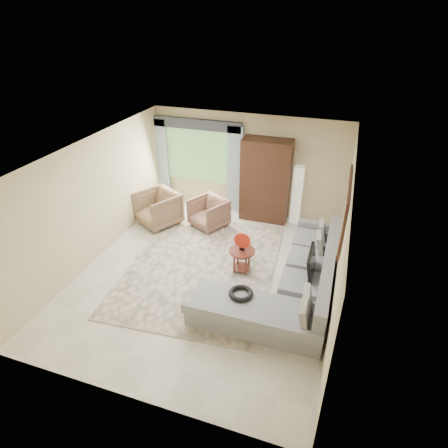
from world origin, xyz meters
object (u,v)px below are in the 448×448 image
(coffee_table, at_px, (242,260))
(floor_lamp, at_px, (297,195))
(armchair_left, at_px, (158,209))
(armoire, at_px, (266,181))
(sectional_sofa, at_px, (293,286))
(potted_plant, at_px, (156,199))
(armchair_right, at_px, (209,213))
(tv_screen, at_px, (312,263))

(coffee_table, bearing_deg, floor_lamp, 74.11)
(coffee_table, height_order, armchair_left, armchair_left)
(armchair_left, distance_m, armoire, 2.78)
(sectional_sofa, relative_size, armoire, 1.65)
(armoire, distance_m, floor_lamp, 0.86)
(sectional_sofa, bearing_deg, potted_plant, 148.96)
(armchair_right, bearing_deg, coffee_table, -21.80)
(armoire, height_order, floor_lamp, armoire)
(armchair_left, distance_m, armchair_right, 1.28)
(armchair_left, height_order, potted_plant, armchair_left)
(armchair_right, bearing_deg, floor_lamp, 52.72)
(armchair_left, relative_size, armoire, 0.45)
(floor_lamp, bearing_deg, coffee_table, -105.89)
(armchair_left, relative_size, armchair_right, 1.17)
(potted_plant, height_order, armoire, armoire)
(tv_screen, height_order, armchair_right, tv_screen)
(armchair_left, distance_m, floor_lamp, 3.48)
(potted_plant, bearing_deg, armchair_right, -14.96)
(sectional_sofa, height_order, armchair_left, sectional_sofa)
(tv_screen, relative_size, coffee_table, 1.39)
(potted_plant, bearing_deg, armoire, 7.94)
(potted_plant, bearing_deg, armchair_left, -58.38)
(armoire, bearing_deg, sectional_sofa, -66.94)
(armoire, xyz_separation_m, floor_lamp, (0.80, 0.06, -0.30))
(sectional_sofa, distance_m, tv_screen, 0.56)
(armchair_right, distance_m, floor_lamp, 2.24)
(sectional_sofa, height_order, armoire, armoire)
(armchair_right, xyz_separation_m, potted_plant, (-1.70, 0.45, -0.09))
(armchair_right, bearing_deg, armoire, 63.56)
(armchair_left, bearing_deg, potted_plant, 150.87)
(sectional_sofa, relative_size, potted_plant, 6.30)
(sectional_sofa, relative_size, armchair_left, 3.66)
(sectional_sofa, bearing_deg, floor_lamp, 98.33)
(tv_screen, height_order, armoire, armoire)
(armchair_right, xyz_separation_m, armoire, (1.21, 0.86, 0.68))
(armchair_left, bearing_deg, armoire, 54.49)
(coffee_table, bearing_deg, armchair_right, 130.11)
(coffee_table, bearing_deg, sectional_sofa, -23.29)
(floor_lamp, bearing_deg, sectional_sofa, -81.67)
(coffee_table, relative_size, armchair_left, 0.56)
(coffee_table, xyz_separation_m, potted_plant, (-3.00, 2.00, -0.00))
(potted_plant, relative_size, floor_lamp, 0.37)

